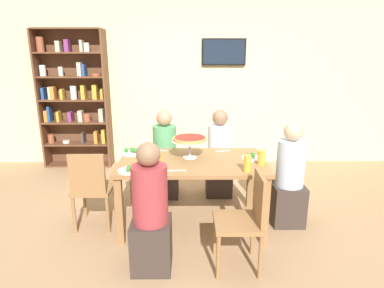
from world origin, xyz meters
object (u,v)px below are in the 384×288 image
object	(u,v)px
bookshelf	(74,98)
diner_near_left	(151,217)
diner_far_left	(165,160)
cutlery_fork_near	(160,150)
beer_glass_amber_spare	(158,160)
cutlery_knife_near	(223,151)
television	(224,52)
chair_near_right	(246,216)
water_glass_clear_near	(147,158)
water_glass_clear_far	(144,145)
beer_glass_amber_short	(262,158)
salad_plate_far_diner	(129,170)
diner_far_right	(219,159)
chair_head_west	(92,186)
deep_dish_pizza_stand	(190,140)
salad_plate_near_diner	(252,157)
dining_table	(192,168)
salad_plate_spare	(132,152)
diner_head_east	(289,182)
beer_glass_amber_tall	(247,163)
cutlery_fork_far	(177,170)

from	to	relation	value
bookshelf	diner_near_left	world-z (taller)	bookshelf
diner_far_left	cutlery_fork_near	size ratio (longest dim) A/B	6.39
beer_glass_amber_spare	cutlery_knife_near	bearing A→B (deg)	38.63
television	chair_near_right	bearing A→B (deg)	-91.54
water_glass_clear_near	water_glass_clear_far	world-z (taller)	same
beer_glass_amber_short	bookshelf	bearing A→B (deg)	140.05
salad_plate_far_diner	diner_far_left	bearing A→B (deg)	76.36
diner_far_right	chair_head_west	distance (m)	1.67
deep_dish_pizza_stand	salad_plate_far_diner	bearing A→B (deg)	-144.46
chair_head_west	cutlery_knife_near	distance (m)	1.51
water_glass_clear_far	salad_plate_near_diner	bearing A→B (deg)	-16.03
dining_table	beer_glass_amber_spare	size ratio (longest dim) A/B	10.20
chair_near_right	beer_glass_amber_short	xyz separation A→B (m)	(0.25, 0.60, 0.33)
salad_plate_spare	cutlery_fork_near	size ratio (longest dim) A/B	1.33
water_glass_clear_near	television	bearing A→B (deg)	65.56
bookshelf	diner_head_east	distance (m)	3.63
salad_plate_spare	water_glass_clear_far	world-z (taller)	water_glass_clear_far
dining_table	beer_glass_amber_tall	distance (m)	0.65
chair_head_west	salad_plate_far_diner	size ratio (longest dim) A/B	3.94
beer_glass_amber_spare	cutlery_fork_near	xyz separation A→B (m)	(-0.03, 0.59, -0.07)
diner_head_east	water_glass_clear_far	bearing A→B (deg)	-13.83
television	beer_glass_amber_tall	size ratio (longest dim) A/B	4.26
salad_plate_spare	cutlery_knife_near	size ratio (longest dim) A/B	1.33
chair_head_west	beer_glass_amber_tall	size ratio (longest dim) A/B	5.29
chair_near_right	cutlery_fork_far	xyz separation A→B (m)	(-0.60, 0.44, 0.26)
chair_near_right	cutlery_knife_near	bearing A→B (deg)	4.60
salad_plate_spare	salad_plate_far_diner	bearing A→B (deg)	-82.76
diner_far_left	water_glass_clear_far	size ratio (longest dim) A/B	9.88
cutlery_fork_near	cutlery_knife_near	xyz separation A→B (m)	(0.74, -0.03, 0.00)
diner_head_east	deep_dish_pizza_stand	world-z (taller)	diner_head_east
television	salad_plate_spare	bearing A→B (deg)	-122.95
diner_near_left	cutlery_fork_far	size ratio (longest dim) A/B	6.39
diner_far_left	diner_head_east	bearing A→B (deg)	61.96
beer_glass_amber_short	deep_dish_pizza_stand	bearing A→B (deg)	161.57
diner_far_left	cutlery_fork_far	bearing A→B (deg)	10.43
beer_glass_amber_short	water_glass_clear_far	bearing A→B (deg)	156.25
salad_plate_far_diner	deep_dish_pizza_stand	bearing A→B (deg)	35.54
diner_far_right	beer_glass_amber_tall	bearing A→B (deg)	8.09
water_glass_clear_far	cutlery_knife_near	bearing A→B (deg)	-3.99
beer_glass_amber_short	cutlery_knife_near	xyz separation A→B (m)	(-0.34, 0.49, -0.07)
salad_plate_far_diner	beer_glass_amber_spare	size ratio (longest dim) A/B	1.46
diner_head_east	cutlery_fork_near	bearing A→B (deg)	-14.33
water_glass_clear_near	cutlery_knife_near	world-z (taller)	water_glass_clear_near
bookshelf	cutlery_fork_near	distance (m)	2.28
salad_plate_near_diner	diner_head_east	bearing A→B (deg)	-7.15
salad_plate_spare	cutlery_fork_near	world-z (taller)	salad_plate_spare
beer_glass_amber_short	television	bearing A→B (deg)	94.29
deep_dish_pizza_stand	cutlery_knife_near	bearing A→B (deg)	32.84
diner_far_left	deep_dish_pizza_stand	size ratio (longest dim) A/B	2.95
deep_dish_pizza_stand	salad_plate_far_diner	distance (m)	0.74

